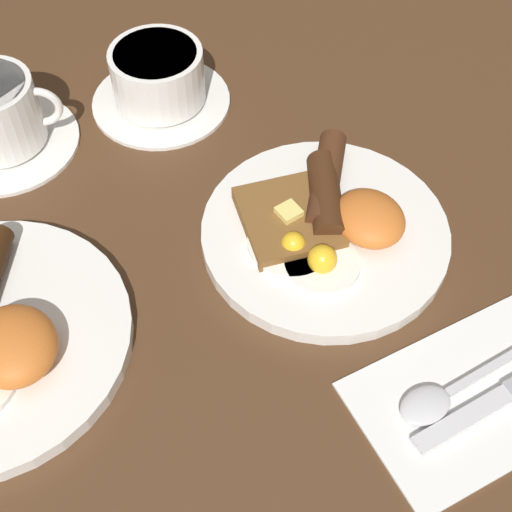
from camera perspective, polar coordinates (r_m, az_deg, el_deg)
The scene contains 6 objects.
ground_plane at distance 0.67m, azimuth 5.48°, elevation 1.38°, with size 3.00×3.00×0.00m, color #4C301C.
breakfast_plate_near at distance 0.67m, azimuth 5.56°, elevation 2.37°, with size 0.23×0.23×0.05m.
teacup_near at distance 0.79m, azimuth -7.78°, elevation 13.76°, with size 0.15×0.15×0.07m.
napkin at distance 0.61m, azimuth 18.11°, elevation -10.00°, with size 0.12×0.22×0.01m, color white.
knife at distance 0.61m, azimuth 19.63°, elevation -10.19°, with size 0.02×0.17×0.01m.
spoon at distance 0.59m, azimuth 14.73°, elevation -10.71°, with size 0.03×0.16×0.01m.
Camera 1 is at (-0.33, 0.26, 0.53)m, focal length 50.00 mm.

